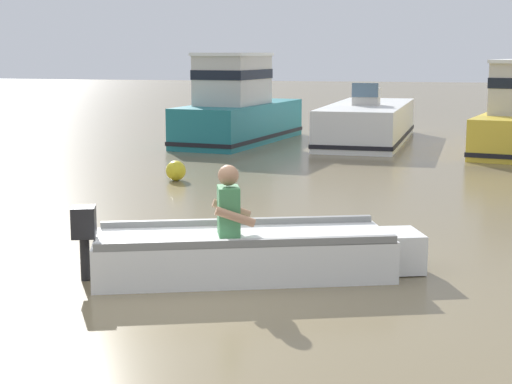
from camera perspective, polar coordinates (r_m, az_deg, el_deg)
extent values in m
plane|color=#7A6B4C|center=(8.25, -6.05, -6.69)|extent=(120.00, 120.00, 0.00)
cube|color=white|center=(8.56, -0.94, -4.49)|extent=(3.29, 2.07, 0.44)
cube|color=white|center=(8.89, 10.25, -4.10)|extent=(0.58, 0.70, 0.42)
cube|color=gray|center=(8.99, -1.27, -2.15)|extent=(2.89, 1.08, 0.08)
cube|color=gray|center=(8.00, -0.57, -3.66)|extent=(2.89, 1.08, 0.08)
cube|color=white|center=(8.50, -1.61, -3.33)|extent=(0.60, 1.05, 0.06)
cylinder|color=black|center=(8.54, -12.05, -4.39)|extent=(0.13, 0.13, 0.54)
cube|color=black|center=(8.47, -12.14, -2.09)|extent=(0.32, 0.34, 0.32)
cube|color=#3F7F4C|center=(8.44, -1.96, -1.36)|extent=(0.32, 0.39, 0.52)
sphere|color=#9E7051|center=(8.37, -1.98, 1.19)|extent=(0.22, 0.22, 0.22)
cylinder|color=#9E7051|center=(8.66, -1.75, -1.20)|extent=(0.43, 0.23, 0.23)
cylinder|color=#9E7051|center=(8.23, -1.49, -1.78)|extent=(0.43, 0.23, 0.23)
cube|color=#1E727A|center=(21.38, -1.14, 4.94)|extent=(2.51, 5.33, 1.02)
cube|color=black|center=(21.41, -1.13, 4.05)|extent=(2.56, 5.37, 0.10)
cube|color=beige|center=(20.89, -1.65, 7.93)|extent=(1.66, 2.34, 1.24)
cube|color=black|center=(20.89, -1.65, 8.36)|extent=(1.70, 2.37, 0.24)
cube|color=white|center=(20.88, -1.65, 9.75)|extent=(1.75, 2.45, 0.08)
cube|color=white|center=(21.61, 7.95, 4.87)|extent=(2.21, 6.10, 1.00)
cube|color=black|center=(21.64, 7.93, 4.01)|extent=(2.25, 6.14, 0.10)
cube|color=beige|center=(21.11, 7.83, 6.73)|extent=(0.70, 0.53, 0.44)
cube|color=slate|center=(20.85, 7.75, 7.18)|extent=(0.68, 0.07, 0.36)
sphere|color=yellow|center=(14.95, -5.71, 1.52)|extent=(0.37, 0.37, 0.37)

